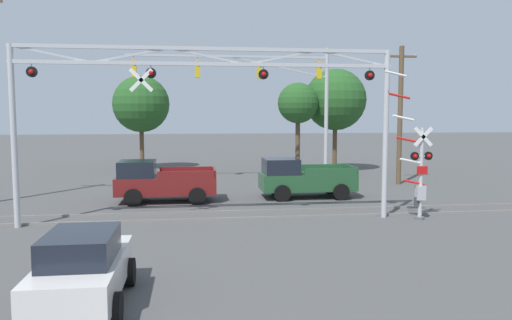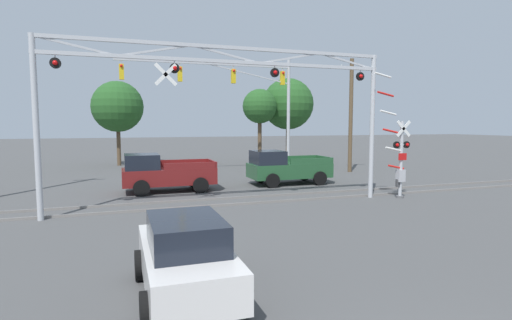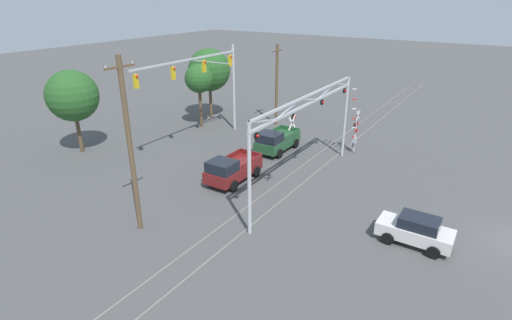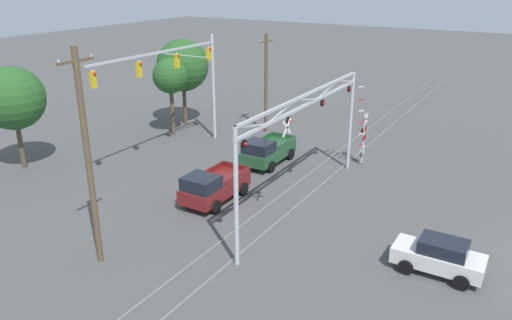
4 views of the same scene
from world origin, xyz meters
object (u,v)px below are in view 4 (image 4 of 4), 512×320
object	(u,v)px
crossing_gantry	(306,125)
sedan_waiting	(439,256)
background_tree_far_right_verge	(170,76)
crossing_signal_mast	(363,138)
pickup_truck_lead	(213,186)
background_tree_far_left_verge	(13,98)
background_tree_beyond_span	(183,65)
pickup_truck_following	(267,151)
utility_pole_right	(266,82)
utility_pole_left	(88,159)
traffic_signal_span	(186,73)

from	to	relation	value
crossing_gantry	sedan_waiting	world-z (taller)	crossing_gantry
crossing_gantry	background_tree_far_right_verge	xyz separation A→B (m)	(6.71, 15.02, -0.05)
sedan_waiting	crossing_gantry	bearing A→B (deg)	69.74
crossing_signal_mast	pickup_truck_lead	distance (m)	11.57
background_tree_far_right_verge	background_tree_far_left_verge	bearing A→B (deg)	159.71
pickup_truck_lead	background_tree_beyond_span	world-z (taller)	background_tree_beyond_span
crossing_gantry	background_tree_beyond_span	xyz separation A→B (m)	(9.70, 16.14, 0.27)
crossing_signal_mast	sedan_waiting	distance (m)	13.47
pickup_truck_following	background_tree_far_left_verge	bearing A→B (deg)	123.02
background_tree_beyond_span	background_tree_far_left_verge	distance (m)	14.29
utility_pole_right	background_tree_beyond_span	bearing A→B (deg)	104.20
crossing_gantry	utility_pole_left	bearing A→B (deg)	150.63
crossing_signal_mast	utility_pole_left	bearing A→B (deg)	161.24
utility_pole_right	background_tree_far_right_verge	bearing A→B (deg)	128.58
pickup_truck_lead	sedan_waiting	size ratio (longest dim) A/B	1.19
crossing_gantry	traffic_signal_span	size ratio (longest dim) A/B	1.15
pickup_truck_lead	utility_pole_right	bearing A→B (deg)	17.25
utility_pole_right	background_tree_far_right_verge	distance (m)	7.71
pickup_truck_lead	background_tree_far_left_verge	world-z (taller)	background_tree_far_left_verge
pickup_truck_lead	background_tree_far_left_verge	bearing A→B (deg)	98.75
traffic_signal_span	utility_pole_right	distance (m)	7.70
traffic_signal_span	utility_pole_right	world-z (taller)	traffic_signal_span
traffic_signal_span	pickup_truck_following	bearing A→B (deg)	-86.97
crossing_signal_mast	utility_pole_left	distance (m)	19.37
utility_pole_right	background_tree_beyond_span	world-z (taller)	utility_pole_right
pickup_truck_following	utility_pole_left	distance (m)	15.32
background_tree_far_right_verge	utility_pole_left	bearing A→B (deg)	-150.56
pickup_truck_following	background_tree_far_left_verge	size ratio (longest dim) A/B	0.66
sedan_waiting	background_tree_far_right_verge	world-z (taller)	background_tree_far_right_verge
crossing_gantry	utility_pole_right	world-z (taller)	utility_pole_right
sedan_waiting	utility_pole_right	world-z (taller)	utility_pole_right
utility_pole_right	background_tree_far_left_verge	distance (m)	18.73
pickup_truck_lead	utility_pole_right	distance (m)	14.58
background_tree_far_right_verge	sedan_waiting	bearing A→B (deg)	-112.76
crossing_signal_mast	sedan_waiting	xyz separation A→B (m)	(-11.11, -7.53, -1.09)
crossing_gantry	traffic_signal_span	xyz separation A→B (m)	(4.45, 11.64, 0.94)
sedan_waiting	pickup_truck_lead	bearing A→B (deg)	86.02
background_tree_far_right_verge	pickup_truck_following	bearing A→B (deg)	-100.98
pickup_truck_lead	background_tree_far_left_verge	size ratio (longest dim) A/B	0.66
utility_pole_left	background_tree_far_right_verge	size ratio (longest dim) A/B	1.56
traffic_signal_span	pickup_truck_following	world-z (taller)	traffic_signal_span
crossing_signal_mast	utility_pole_left	xyz separation A→B (m)	(-18.10, 6.15, 3.15)
pickup_truck_lead	sedan_waiting	world-z (taller)	pickup_truck_lead
traffic_signal_span	background_tree_far_left_verge	size ratio (longest dim) A/B	1.77
pickup_truck_lead	utility_pole_left	bearing A→B (deg)	174.15
crossing_gantry	sedan_waiting	xyz separation A→B (m)	(-2.98, -8.07, -4.05)
traffic_signal_span	utility_pole_left	size ratio (longest dim) A/B	1.26
pickup_truck_lead	background_tree_far_right_verge	world-z (taller)	background_tree_far_right_verge
crossing_signal_mast	background_tree_beyond_span	distance (m)	17.06
utility_pole_right	traffic_signal_span	bearing A→B (deg)	159.63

